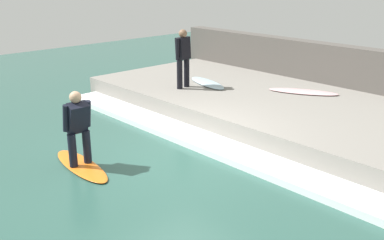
{
  "coord_description": "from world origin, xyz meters",
  "views": [
    {
      "loc": [
        -5.58,
        -6.32,
        3.6
      ],
      "look_at": [
        0.32,
        0.0,
        0.7
      ],
      "focal_mm": 42.0,
      "sensor_mm": 36.0,
      "label": 1
    }
  ],
  "objects": [
    {
      "name": "surfboard_waiting_near",
      "position": [
        3.19,
        2.44,
        0.56
      ],
      "size": [
        0.96,
        1.74,
        0.06
      ],
      "color": "silver",
      "rests_on": "concrete_ledge"
    },
    {
      "name": "surfboard_spare",
      "position": [
        4.35,
        0.03,
        0.56
      ],
      "size": [
        1.3,
        1.83,
        0.06
      ],
      "color": "beige",
      "rests_on": "concrete_ledge"
    },
    {
      "name": "back_wall",
      "position": [
        5.83,
        0.0,
        0.82
      ],
      "size": [
        0.5,
        11.41,
        1.63
      ],
      "primitive_type": "cube",
      "color": "#544F49",
      "rests_on": "ground_plane"
    },
    {
      "name": "surfboard_riding",
      "position": [
        -1.75,
        0.9,
        0.03
      ],
      "size": [
        0.68,
        1.94,
        0.06
      ],
      "color": "orange",
      "rests_on": "ground_plane"
    },
    {
      "name": "concrete_ledge",
      "position": [
        3.38,
        0.0,
        0.26
      ],
      "size": [
        4.4,
        10.87,
        0.53
      ],
      "primitive_type": "cube",
      "color": "gray",
      "rests_on": "ground_plane"
    },
    {
      "name": "surfer_riding",
      "position": [
        -1.75,
        0.9,
        0.86
      ],
      "size": [
        0.54,
        0.44,
        1.44
      ],
      "color": "black",
      "rests_on": "surfboard_riding"
    },
    {
      "name": "wave_foam_crest",
      "position": [
        0.78,
        0.0,
        0.07
      ],
      "size": [
        0.8,
        10.33,
        0.14
      ],
      "primitive_type": "cube",
      "color": "white",
      "rests_on": "ground_plane"
    },
    {
      "name": "ground_plane",
      "position": [
        0.0,
        0.0,
        0.0
      ],
      "size": [
        28.0,
        28.0,
        0.0
      ],
      "primitive_type": "plane",
      "color": "#2D564C"
    },
    {
      "name": "surfer_waiting_near",
      "position": [
        2.4,
        2.58,
        1.42
      ],
      "size": [
        0.54,
        0.3,
        1.58
      ],
      "color": "black",
      "rests_on": "concrete_ledge"
    }
  ]
}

